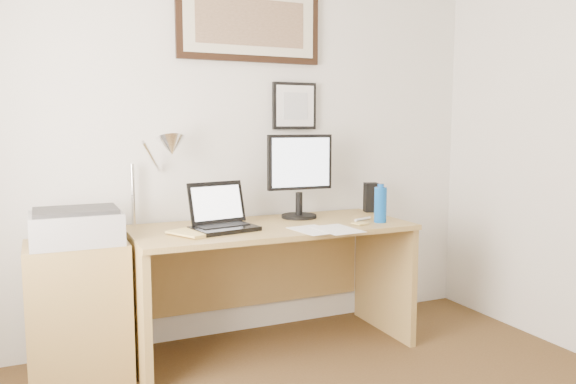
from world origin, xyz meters
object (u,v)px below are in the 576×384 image
desk (267,261)px  printer (76,226)px  lcd_monitor (300,172)px  laptop (222,219)px  side_cabinet (79,311)px  water_bottle (380,205)px  book (179,236)px

desk → printer: size_ratio=3.64×
lcd_monitor → laptop: bearing=-163.2°
lcd_monitor → printer: 1.34m
side_cabinet → lcd_monitor: (1.32, 0.11, 0.68)m
desk → laptop: size_ratio=4.22×
water_bottle → desk: water_bottle is taller
desk → printer: (-1.06, -0.07, 0.30)m
desk → laptop: laptop is taller
side_cabinet → water_bottle: 1.78m
side_cabinet → book: (0.49, -0.18, 0.39)m
water_bottle → book: water_bottle is taller
side_cabinet → water_bottle: (1.70, -0.22, 0.49)m
side_cabinet → printer: (0.01, -0.03, 0.45)m
book → desk: (0.58, 0.22, -0.24)m
side_cabinet → lcd_monitor: lcd_monitor is taller
lcd_monitor → printer: lcd_monitor is taller
water_bottle → laptop: 0.95m
water_bottle → side_cabinet: bearing=172.5°
book → desk: 0.66m
side_cabinet → book: size_ratio=3.07×
book → printer: bearing=163.0°
book → desk: size_ratio=0.15×
laptop → printer: laptop is taller
book → lcd_monitor: size_ratio=0.46×
water_bottle → laptop: (-0.94, 0.17, -0.05)m
desk → lcd_monitor: size_ratio=3.08×
laptop → printer: bearing=178.1°
desk → lcd_monitor: 0.59m
lcd_monitor → water_bottle: bearing=-41.7°
book → lcd_monitor: 0.92m
laptop → lcd_monitor: lcd_monitor is taller
book → lcd_monitor: lcd_monitor is taller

